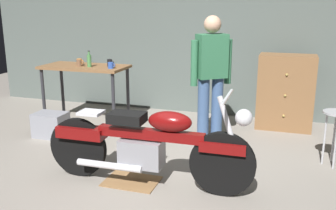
{
  "coord_description": "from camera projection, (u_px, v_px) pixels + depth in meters",
  "views": [
    {
      "loc": [
        1.34,
        -3.47,
        1.8
      ],
      "look_at": [
        0.01,
        0.7,
        0.65
      ],
      "focal_mm": 41.01,
      "sensor_mm": 36.0,
      "label": 1
    }
  ],
  "objects": [
    {
      "name": "mug_black_matte",
      "position": [
        110.0,
        63.0,
        5.75
      ],
      "size": [
        0.11,
        0.07,
        0.11
      ],
      "color": "black",
      "rests_on": "workbench"
    },
    {
      "name": "back_wall",
      "position": [
        207.0,
        20.0,
        6.23
      ],
      "size": [
        8.0,
        0.12,
        3.1
      ],
      "primitive_type": "cube",
      "color": "#56605B",
      "rests_on": "ground_plane"
    },
    {
      "name": "ground_plane",
      "position": [
        147.0,
        180.0,
        4.05
      ],
      "size": [
        12.0,
        12.0,
        0.0
      ],
      "primitive_type": "plane",
      "color": "gray"
    },
    {
      "name": "person_standing",
      "position": [
        211.0,
        74.0,
        4.96
      ],
      "size": [
        0.47,
        0.4,
        1.67
      ],
      "rotation": [
        0.0,
        0.0,
        3.79
      ],
      "color": "#3F5C89",
      "rests_on": "ground_plane"
    },
    {
      "name": "mug_orange_travel",
      "position": [
        79.0,
        62.0,
        5.87
      ],
      "size": [
        0.11,
        0.08,
        0.09
      ],
      "color": "orange",
      "rests_on": "workbench"
    },
    {
      "name": "workbench",
      "position": [
        85.0,
        73.0,
        5.85
      ],
      "size": [
        1.3,
        0.64,
        0.9
      ],
      "color": "brown",
      "rests_on": "ground_plane"
    },
    {
      "name": "drip_tray",
      "position": [
        132.0,
        181.0,
        4.01
      ],
      "size": [
        0.56,
        0.4,
        0.01
      ],
      "primitive_type": "cube",
      "color": "olive",
      "rests_on": "ground_plane"
    },
    {
      "name": "mug_blue_enamel",
      "position": [
        111.0,
        65.0,
        5.55
      ],
      "size": [
        0.11,
        0.08,
        0.09
      ],
      "color": "#2D51AD",
      "rests_on": "workbench"
    },
    {
      "name": "mug_brown_stoneware",
      "position": [
        79.0,
        63.0,
        5.74
      ],
      "size": [
        0.11,
        0.07,
        0.1
      ],
      "color": "brown",
      "rests_on": "workbench"
    },
    {
      "name": "storage_bin",
      "position": [
        51.0,
        125.0,
        5.36
      ],
      "size": [
        0.44,
        0.32,
        0.34
      ],
      "primitive_type": "cube",
      "color": "gray",
      "rests_on": "ground_plane"
    },
    {
      "name": "bottle",
      "position": [
        89.0,
        60.0,
        5.68
      ],
      "size": [
        0.06,
        0.06,
        0.24
      ],
      "color": "#4C8C4C",
      "rests_on": "workbench"
    },
    {
      "name": "motorcycle",
      "position": [
        148.0,
        143.0,
        3.84
      ],
      "size": [
        2.19,
        0.6,
        1.0
      ],
      "rotation": [
        0.0,
        0.0,
        0.01
      ],
      "color": "black",
      "rests_on": "ground_plane"
    },
    {
      "name": "wooden_dresser",
      "position": [
        285.0,
        92.0,
        5.64
      ],
      "size": [
        0.8,
        0.47,
        1.1
      ],
      "color": "brown",
      "rests_on": "ground_plane"
    }
  ]
}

